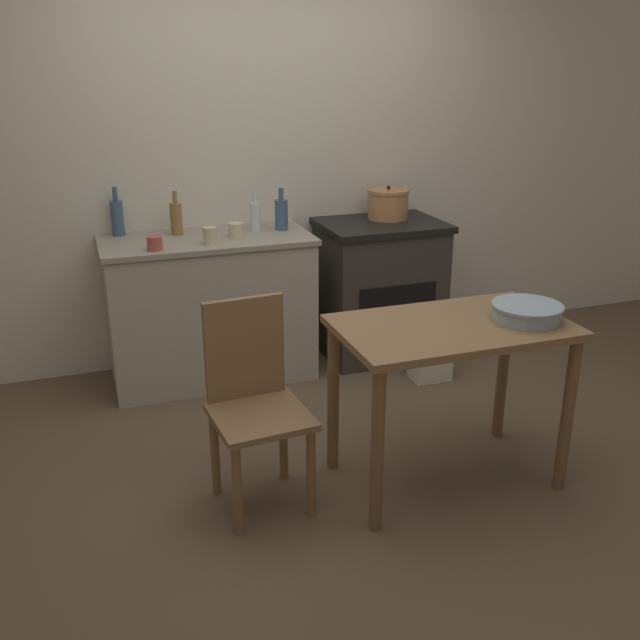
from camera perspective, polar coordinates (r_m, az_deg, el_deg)
The scene contains 16 objects.
ground_plane at distance 3.59m, azimuth 2.72°, elevation -11.33°, with size 14.00×14.00×0.00m, color brown.
wall_back at distance 4.60m, azimuth -4.58°, elevation 12.67°, with size 8.00×0.07×2.55m.
counter_cabinet at distance 4.39m, azimuth -8.79°, elevation 0.95°, with size 1.23×0.61×0.89m.
stove at distance 4.71m, azimuth 4.76°, elevation 2.53°, with size 0.77×0.61×0.90m.
work_table at distance 3.24m, azimuth 10.44°, elevation -2.51°, with size 1.02×0.61×0.78m.
chair at distance 3.13m, azimuth -5.28°, elevation -6.29°, with size 0.43×0.43×0.91m.
flour_sack at distance 4.44m, azimuth 8.83°, elevation -2.84°, with size 0.23×0.16×0.31m, color beige.
stock_pot at distance 4.67m, azimuth 5.46°, elevation 9.23°, with size 0.27×0.27×0.21m.
mixing_bowl_large at distance 3.29m, azimuth 16.22°, elevation 0.68°, with size 0.32×0.32×0.07m.
bottle_far_left at distance 4.38m, azimuth -3.11°, elevation 8.48°, with size 0.08×0.08×0.26m.
bottle_left at distance 4.34m, azimuth -11.44°, elevation 8.02°, with size 0.07×0.07×0.26m.
bottle_mid_left at distance 4.37m, azimuth -5.21°, elevation 8.28°, with size 0.06×0.06×0.24m.
bottle_center_left at distance 4.40m, azimuth -15.91°, elevation 7.93°, with size 0.08×0.08×0.29m.
cup_center at distance 4.02m, azimuth -13.09°, elevation 6.00°, with size 0.08×0.08×0.08m, color #B74C42.
cup_center_right at distance 4.09m, azimuth -8.81°, elevation 6.67°, with size 0.08×0.08×0.10m, color beige.
cup_mid_right at distance 4.22m, azimuth -6.75°, elevation 7.13°, with size 0.09×0.09×0.09m, color beige.
Camera 1 is at (-1.17, -2.82, 1.88)m, focal length 40.00 mm.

